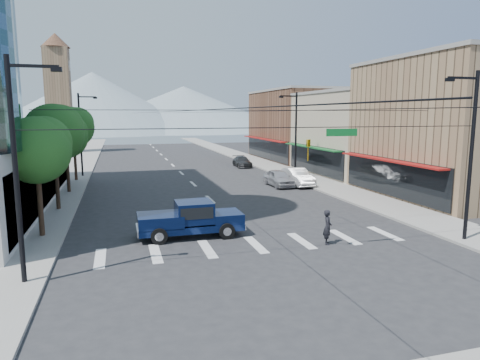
{
  "coord_description": "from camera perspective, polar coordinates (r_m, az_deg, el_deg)",
  "views": [
    {
      "loc": [
        -6.96,
        -19.09,
        6.82
      ],
      "look_at": [
        -0.2,
        4.55,
        3.0
      ],
      "focal_mm": 32.0,
      "sensor_mm": 36.0,
      "label": 1
    }
  ],
  "objects": [
    {
      "name": "parked_car_far",
      "position": [
        55.43,
        0.28,
        2.46
      ],
      "size": [
        2.1,
        4.69,
        1.34
      ],
      "primitive_type": "imported",
      "rotation": [
        0.0,
        0.0,
        -0.05
      ],
      "color": "#2A2A2C",
      "rests_on": "ground"
    },
    {
      "name": "sidewalk_left",
      "position": [
        59.69,
        -20.7,
        1.77
      ],
      "size": [
        4.0,
        120.0,
        0.15
      ],
      "primitive_type": "cube",
      "color": "gray",
      "rests_on": "ground"
    },
    {
      "name": "tree_midnear",
      "position": [
        32.47,
        -23.35,
        5.95
      ],
      "size": [
        4.09,
        4.09,
        7.52
      ],
      "color": "black",
      "rests_on": "ground"
    },
    {
      "name": "tree_midfar",
      "position": [
        39.45,
        -22.03,
        5.53
      ],
      "size": [
        3.65,
        3.64,
        6.71
      ],
      "color": "black",
      "rests_on": "ground"
    },
    {
      "name": "clock_tower",
      "position": [
        81.74,
        -23.07,
        10.82
      ],
      "size": [
        4.8,
        4.8,
        20.4
      ],
      "color": "#8C6B4C",
      "rests_on": "ground"
    },
    {
      "name": "sidewalk_right",
      "position": [
        62.42,
        1.83,
        2.62
      ],
      "size": [
        4.0,
        120.0,
        0.15
      ],
      "primitive_type": "cube",
      "color": "gray",
      "rests_on": "ground"
    },
    {
      "name": "signal_rig",
      "position": [
        19.57,
        5.58,
        2.41
      ],
      "size": [
        21.8,
        0.2,
        9.0
      ],
      "color": "black",
      "rests_on": "ground"
    },
    {
      "name": "pedestrian",
      "position": [
        23.07,
        11.59,
        -6.17
      ],
      "size": [
        0.66,
        0.79,
        1.84
      ],
      "primitive_type": "imported",
      "rotation": [
        0.0,
        0.0,
        1.19
      ],
      "color": "black",
      "rests_on": "ground"
    },
    {
      "name": "tree_far",
      "position": [
        46.39,
        -21.18,
        6.72
      ],
      "size": [
        4.09,
        4.09,
        7.52
      ],
      "color": "black",
      "rests_on": "ground"
    },
    {
      "name": "lamp_pole_ne",
      "position": [
        44.75,
        7.3,
        6.35
      ],
      "size": [
        2.0,
        0.25,
        9.0
      ],
      "color": "black",
      "rests_on": "ground"
    },
    {
      "name": "ground",
      "position": [
        21.43,
        3.92,
        -9.74
      ],
      "size": [
        160.0,
        160.0,
        0.0
      ],
      "primitive_type": "plane",
      "color": "#28282B",
      "rests_on": "ground"
    },
    {
      "name": "mountain_left",
      "position": [
        169.33,
        -18.95,
        9.77
      ],
      "size": [
        80.0,
        80.0,
        22.0
      ],
      "primitive_type": "cone",
      "color": "gray",
      "rests_on": "ground"
    },
    {
      "name": "pickup_truck",
      "position": [
        24.09,
        -6.68,
        -5.12
      ],
      "size": [
        5.9,
        2.31,
        2.0
      ],
      "rotation": [
        0.0,
        0.0,
        -0.0
      ],
      "color": "#071336",
      "rests_on": "ground"
    },
    {
      "name": "shop_far",
      "position": [
        64.97,
        8.64,
        7.12
      ],
      "size": [
        12.0,
        18.0,
        10.0
      ],
      "primitive_type": "cube",
      "color": "brown",
      "rests_on": "ground"
    },
    {
      "name": "tree_near",
      "position": [
        25.59,
        -25.22,
        3.9
      ],
      "size": [
        3.65,
        3.64,
        6.71
      ],
      "color": "black",
      "rests_on": "ground"
    },
    {
      "name": "mountain_right",
      "position": [
        181.12,
        -7.49,
        9.44
      ],
      "size": [
        90.0,
        90.0,
        18.0
      ],
      "primitive_type": "cone",
      "color": "gray",
      "rests_on": "ground"
    },
    {
      "name": "parked_car_near",
      "position": [
        40.71,
        5.19,
        0.27
      ],
      "size": [
        1.94,
        4.64,
        1.57
      ],
      "primitive_type": "imported",
      "rotation": [
        0.0,
        0.0,
        0.02
      ],
      "color": "#AEADB2",
      "rests_on": "ground"
    },
    {
      "name": "parked_car_mid",
      "position": [
        41.27,
        7.58,
        0.41
      ],
      "size": [
        1.84,
        5.08,
        1.66
      ],
      "primitive_type": "imported",
      "rotation": [
        0.0,
        0.0,
        0.02
      ],
      "color": "silver",
      "rests_on": "ground"
    },
    {
      "name": "shop_near",
      "position": [
        39.68,
        27.01,
        5.97
      ],
      "size": [
        12.0,
        14.0,
        11.0
      ],
      "primitive_type": "cube",
      "color": "#8C6B4C",
      "rests_on": "ground"
    },
    {
      "name": "lamp_pole_nw",
      "position": [
        49.27,
        -20.38,
        6.09
      ],
      "size": [
        2.0,
        0.25,
        9.0
      ],
      "color": "black",
      "rests_on": "ground"
    },
    {
      "name": "shop_mid",
      "position": [
        50.88,
        16.15,
        5.87
      ],
      "size": [
        12.0,
        14.0,
        9.0
      ],
      "primitive_type": "cube",
      "color": "tan",
      "rests_on": "ground"
    }
  ]
}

